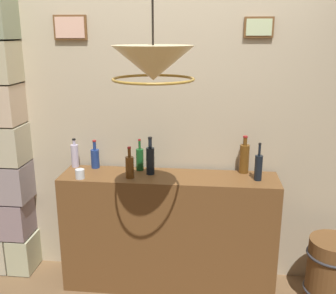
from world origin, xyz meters
name	(u,v)px	position (x,y,z in m)	size (l,w,h in m)	color
panelled_rear_partition	(172,111)	(0.00, 1.10, 1.44)	(3.61, 0.15, 2.71)	#BCAD8E
bar_shelf_unit	(169,232)	(0.00, 0.83, 0.48)	(1.70, 0.38, 0.97)	brown
liquor_bottle_rum	(150,160)	(-0.15, 0.86, 1.09)	(0.07, 0.07, 0.30)	black
liquor_bottle_mezcal	(140,159)	(-0.25, 0.95, 1.06)	(0.06, 0.06, 0.26)	#175120
liquor_bottle_rye	(244,158)	(0.59, 0.98, 1.09)	(0.08, 0.08, 0.30)	brown
liquor_bottle_vodka	(258,167)	(0.68, 0.81, 1.07)	(0.06, 0.06, 0.29)	black
liquor_bottle_amaro	(75,155)	(-0.80, 0.98, 1.07)	(0.06, 0.06, 0.24)	silver
liquor_bottle_brandy	(130,166)	(-0.29, 0.76, 1.06)	(0.06, 0.06, 0.25)	brown
liquor_bottle_gin	(95,158)	(-0.63, 0.97, 1.06)	(0.07, 0.07, 0.24)	navy
glass_tumbler_rocks	(80,174)	(-0.67, 0.70, 1.01)	(0.07, 0.07, 0.07)	silver
pendant_lamp	(153,64)	(-0.02, 0.20, 1.87)	(0.48, 0.48, 0.64)	beige
wooden_barrel	(331,272)	(1.27, 0.72, 0.27)	(0.39, 0.39, 0.54)	brown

